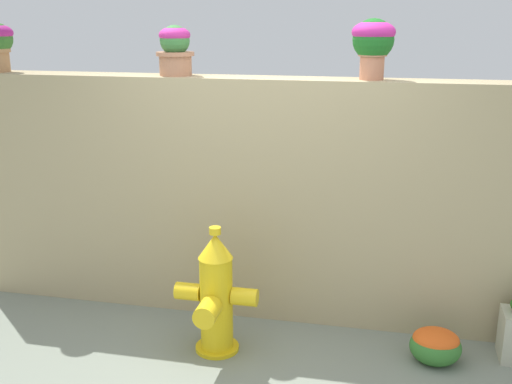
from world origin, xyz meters
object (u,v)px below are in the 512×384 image
at_px(potted_plant_2, 373,41).
at_px(potted_plant_1, 175,48).
at_px(flower_bush_left, 436,345).
at_px(fire_hydrant, 216,296).

bearing_deg(potted_plant_2, potted_plant_1, 179.86).
distance_m(potted_plant_2, flower_bush_left, 2.21).
distance_m(fire_hydrant, flower_bush_left, 1.60).
distance_m(potted_plant_1, fire_hydrant, 1.91).
distance_m(potted_plant_1, potted_plant_2, 1.50).
distance_m(potted_plant_1, flower_bush_left, 2.92).
relative_size(potted_plant_1, flower_bush_left, 1.06).
height_order(potted_plant_1, flower_bush_left, potted_plant_1).
relative_size(potted_plant_2, flower_bush_left, 1.20).
xyz_separation_m(fire_hydrant, flower_bush_left, (1.56, 0.19, -0.30)).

